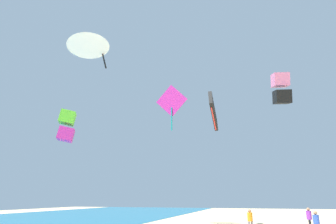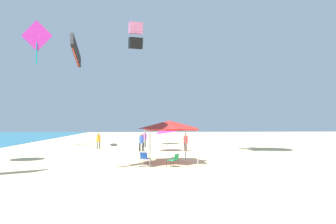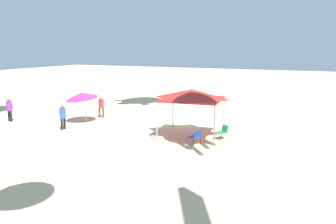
{
  "view_description": "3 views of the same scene",
  "coord_description": "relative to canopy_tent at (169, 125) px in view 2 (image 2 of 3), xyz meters",
  "views": [
    {
      "loc": [
        -17.18,
        9.27,
        2.56
      ],
      "look_at": [
        -0.25,
        14.36,
        7.62
      ],
      "focal_mm": 31.91,
      "sensor_mm": 36.0,
      "label": 1
    },
    {
      "loc": [
        -23.07,
        5.31,
        2.78
      ],
      "look_at": [
        -3.16,
        3.96,
        3.42
      ],
      "focal_mm": 32.82,
      "sensor_mm": 36.0,
      "label": 2
    },
    {
      "loc": [
        -9.23,
        22.25,
        5.31
      ],
      "look_at": [
        -1.3,
        5.18,
        1.65
      ],
      "focal_mm": 35.64,
      "sensor_mm": 36.0,
      "label": 3
    }
  ],
  "objects": [
    {
      "name": "kite_diamond_magenta",
      "position": [
        13.18,
        13.54,
        9.45
      ],
      "size": [
        0.31,
        3.4,
        4.85
      ],
      "rotation": [
        0.0,
        0.0,
        1.45
      ],
      "color": "#E02D9E"
    },
    {
      "name": "person_by_tent",
      "position": [
        13.43,
        1.79,
        -1.51
      ],
      "size": [
        0.46,
        0.41,
        1.73
      ],
      "rotation": [
        0.0,
        0.0,
        2.91
      ],
      "color": "black",
      "rests_on": "ground"
    },
    {
      "name": "person_near_umbrella",
      "position": [
        8.21,
        -2.14,
        -1.55
      ],
      "size": [
        0.42,
        0.4,
        1.67
      ],
      "rotation": [
        0.0,
        0.0,
        3.57
      ],
      "color": "brown",
      "rests_on": "ground"
    },
    {
      "name": "canopy_tent",
      "position": [
        0.0,
        0.0,
        0.0
      ],
      "size": [
        3.75,
        3.48,
        2.87
      ],
      "rotation": [
        0.0,
        0.0,
        0.11
      ],
      "color": "#B7B7BC",
      "rests_on": "ground"
    },
    {
      "name": "person_far_stroller",
      "position": [
        8.2,
        2.06,
        -1.55
      ],
      "size": [
        0.4,
        0.45,
        1.68
      ],
      "rotation": [
        0.0,
        0.0,
        4.84
      ],
      "color": "black",
      "rests_on": "ground"
    },
    {
      "name": "folding_chair_left_of_tent",
      "position": [
        -0.85,
        1.66,
        -2.06
      ],
      "size": [
        0.78,
        0.73,
        0.82
      ],
      "rotation": [
        0.0,
        0.0,
        1.13
      ],
      "color": "black",
      "rests_on": "ground"
    },
    {
      "name": "beach_umbrella",
      "position": [
        8.49,
        -0.25,
        -0.6
      ],
      "size": [
        2.29,
        2.28,
        2.36
      ],
      "color": "silver",
      "rests_on": "ground"
    },
    {
      "name": "kite_box_pink",
      "position": [
        13.48,
        2.84,
        9.92
      ],
      "size": [
        1.9,
        1.73,
        3.22
      ],
      "rotation": [
        0.0,
        0.0,
        4.94
      ],
      "color": "pink"
    },
    {
      "name": "folding_chair_facing_ocean",
      "position": [
        -1.9,
        -0.14,
        -2.06
      ],
      "size": [
        0.78,
        0.81,
        0.82
      ],
      "rotation": [
        0.0,
        0.0,
        2.53
      ],
      "color": "black",
      "rests_on": "ground"
    },
    {
      "name": "person_beachcomber",
      "position": [
        10.69,
        6.43,
        -1.57
      ],
      "size": [
        0.39,
        0.39,
        1.65
      ],
      "rotation": [
        0.0,
        0.0,
        5.44
      ],
      "color": "slate",
      "rests_on": "ground"
    },
    {
      "name": "kite_parafoil_black",
      "position": [
        12.51,
        9.2,
        7.83
      ],
      "size": [
        4.82,
        0.62,
        2.88
      ],
      "rotation": [
        0.0,
        0.0,
        0.04
      ],
      "color": "black"
    },
    {
      "name": "ground",
      "position": [
        2.23,
        -3.8,
        -2.58
      ],
      "size": [
        120.0,
        120.0,
        0.1
      ],
      "primitive_type": "cube",
      "color": "#D6BC8C"
    }
  ]
}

